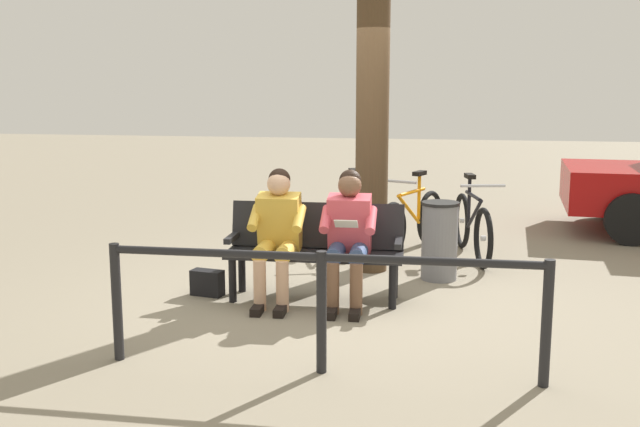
# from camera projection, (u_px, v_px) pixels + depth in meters

# --- Properties ---
(ground_plane) EXTENTS (40.00, 40.00, 0.00)m
(ground_plane) POSITION_uv_depth(u_px,v_px,m) (332.00, 298.00, 6.74)
(ground_plane) COLOR gray
(bench) EXTENTS (1.62, 0.53, 0.87)m
(bench) POSITION_uv_depth(u_px,v_px,m) (316.00, 244.00, 6.67)
(bench) COLOR black
(bench) RESTS_ON ground
(person_reading) EXTENTS (0.50, 0.77, 1.20)m
(person_reading) POSITION_uv_depth(u_px,v_px,m) (348.00, 231.00, 6.44)
(person_reading) COLOR #D84C59
(person_reading) RESTS_ON ground
(person_companion) EXTENTS (0.50, 0.77, 1.20)m
(person_companion) POSITION_uv_depth(u_px,v_px,m) (277.00, 229.00, 6.53)
(person_companion) COLOR gold
(person_companion) RESTS_ON ground
(handbag) EXTENTS (0.32, 0.19, 0.24)m
(handbag) POSITION_uv_depth(u_px,v_px,m) (207.00, 283.00, 6.80)
(handbag) COLOR black
(handbag) RESTS_ON ground
(tree_trunk) EXTENTS (0.34, 0.34, 3.63)m
(tree_trunk) POSITION_uv_depth(u_px,v_px,m) (373.00, 97.00, 7.45)
(tree_trunk) COLOR #4C3823
(tree_trunk) RESTS_ON ground
(litter_bin) EXTENTS (0.38, 0.38, 0.79)m
(litter_bin) POSITION_uv_depth(u_px,v_px,m) (440.00, 241.00, 7.33)
(litter_bin) COLOR slate
(litter_bin) RESTS_ON ground
(bicycle_silver) EXTENTS (0.53, 1.66, 0.94)m
(bicycle_silver) POSITION_uv_depth(u_px,v_px,m) (472.00, 226.00, 8.26)
(bicycle_silver) COLOR black
(bicycle_silver) RESTS_ON ground
(bicycle_red) EXTENTS (0.74, 1.57, 0.94)m
(bicycle_red) POSITION_uv_depth(u_px,v_px,m) (412.00, 221.00, 8.55)
(bicycle_red) COLOR black
(bicycle_red) RESTS_ON ground
(bicycle_black) EXTENTS (0.67, 1.61, 0.94)m
(bicycle_black) POSITION_uv_depth(u_px,v_px,m) (357.00, 218.00, 8.75)
(bicycle_black) COLOR black
(bicycle_black) RESTS_ON ground
(railing_fence) EXTENTS (3.01, 0.11, 0.85)m
(railing_fence) POSITION_uv_depth(u_px,v_px,m) (321.00, 289.00, 4.90)
(railing_fence) COLOR black
(railing_fence) RESTS_ON ground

